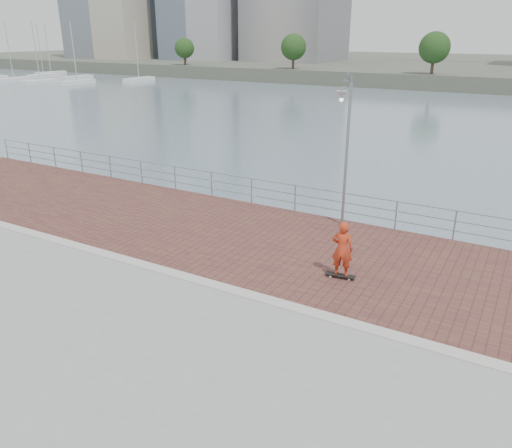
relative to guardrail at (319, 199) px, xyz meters
The scene contains 9 objects.
water 7.50m from the guardrail, 90.00° to the right, with size 400.00×400.00×0.00m, color slate.
seawall 12.12m from the guardrail, 90.00° to the right, with size 40.00×24.00×2.00m, color gray.
brick_lane 3.47m from the guardrail, 90.00° to the right, with size 40.00×6.80×0.02m, color brown.
curb 7.03m from the guardrail, 90.00° to the right, with size 40.00×0.40×0.06m, color #B7B5AD.
guardrail is the anchor object (origin of this frame).
street_lamp 3.43m from the guardrail, 36.50° to the right, with size 0.39×1.13×5.32m.
skateboard 5.51m from the guardrail, 59.90° to the right, with size 0.89×0.34×0.10m.
skateboarder 5.48m from the guardrail, 59.90° to the right, with size 0.62×0.41×1.70m, color #BB3218.
marina 94.60m from the guardrail, 146.72° to the left, with size 29.71×21.81×10.75m.
Camera 1 is at (7.16, -10.51, 6.84)m, focal length 35.00 mm.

